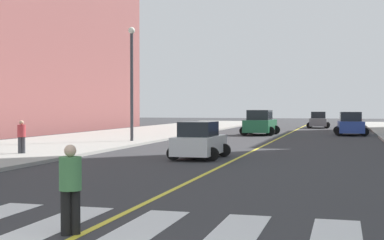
{
  "coord_description": "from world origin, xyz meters",
  "views": [
    {
      "loc": [
        4.6,
        -5.79,
        2.33
      ],
      "look_at": [
        -4.05,
        26.07,
        1.55
      ],
      "focal_mm": 52.21,
      "sensor_mm": 36.0,
      "label": 1
    }
  ],
  "objects_px": {
    "car_green_third": "(260,123)",
    "car_blue_fourth": "(351,124)",
    "car_red_second": "(352,122)",
    "street_lamp": "(132,74)",
    "car_white_fifth": "(199,141)",
    "car_gray_nearest": "(318,120)",
    "pedestrian_crossing": "(70,185)",
    "pedestrian_walking_west": "(22,135)"
  },
  "relations": [
    {
      "from": "car_green_third",
      "to": "pedestrian_walking_west",
      "type": "height_order",
      "value": "car_green_third"
    },
    {
      "from": "car_blue_fourth",
      "to": "street_lamp",
      "type": "xyz_separation_m",
      "value": [
        -13.72,
        -14.08,
        3.57
      ]
    },
    {
      "from": "car_red_second",
      "to": "car_green_third",
      "type": "bearing_deg",
      "value": 61.38
    },
    {
      "from": "car_blue_fourth",
      "to": "car_green_third",
      "type": "bearing_deg",
      "value": 8.79
    },
    {
      "from": "car_blue_fourth",
      "to": "pedestrian_crossing",
      "type": "distance_m",
      "value": 38.89
    },
    {
      "from": "car_green_third",
      "to": "car_gray_nearest",
      "type": "bearing_deg",
      "value": 78.69
    },
    {
      "from": "car_green_third",
      "to": "pedestrian_walking_west",
      "type": "distance_m",
      "value": 24.38
    },
    {
      "from": "car_white_fifth",
      "to": "street_lamp",
      "type": "distance_m",
      "value": 12.09
    },
    {
      "from": "pedestrian_walking_west",
      "to": "car_green_third",
      "type": "bearing_deg",
      "value": 36.54
    },
    {
      "from": "car_blue_fourth",
      "to": "pedestrian_walking_west",
      "type": "relative_size",
      "value": 2.83
    },
    {
      "from": "car_white_fifth",
      "to": "pedestrian_crossing",
      "type": "relative_size",
      "value": 2.29
    },
    {
      "from": "pedestrian_crossing",
      "to": "street_lamp",
      "type": "bearing_deg",
      "value": 72.56
    },
    {
      "from": "car_white_fifth",
      "to": "street_lamp",
      "type": "bearing_deg",
      "value": 127.94
    },
    {
      "from": "car_green_third",
      "to": "car_white_fifth",
      "type": "height_order",
      "value": "car_green_third"
    },
    {
      "from": "car_blue_fourth",
      "to": "car_white_fifth",
      "type": "bearing_deg",
      "value": 71.03
    },
    {
      "from": "car_red_second",
      "to": "street_lamp",
      "type": "xyz_separation_m",
      "value": [
        -14.02,
        -25.02,
        3.61
      ]
    },
    {
      "from": "car_gray_nearest",
      "to": "pedestrian_walking_west",
      "type": "height_order",
      "value": "car_gray_nearest"
    },
    {
      "from": "car_red_second",
      "to": "pedestrian_walking_west",
      "type": "relative_size",
      "value": 2.7
    },
    {
      "from": "car_white_fifth",
      "to": "pedestrian_crossing",
      "type": "height_order",
      "value": "car_white_fifth"
    },
    {
      "from": "car_blue_fourth",
      "to": "car_white_fifth",
      "type": "height_order",
      "value": "car_blue_fourth"
    },
    {
      "from": "car_gray_nearest",
      "to": "street_lamp",
      "type": "distance_m",
      "value": 31.79
    },
    {
      "from": "car_gray_nearest",
      "to": "car_blue_fourth",
      "type": "bearing_deg",
      "value": 100.87
    },
    {
      "from": "car_red_second",
      "to": "car_white_fifth",
      "type": "distance_m",
      "value": 35.0
    },
    {
      "from": "pedestrian_walking_west",
      "to": "street_lamp",
      "type": "relative_size",
      "value": 0.21
    },
    {
      "from": "car_blue_fourth",
      "to": "street_lamp",
      "type": "distance_m",
      "value": 19.98
    },
    {
      "from": "pedestrian_crossing",
      "to": "pedestrian_walking_west",
      "type": "relative_size",
      "value": 1.06
    },
    {
      "from": "car_white_fifth",
      "to": "street_lamp",
      "type": "relative_size",
      "value": 0.52
    },
    {
      "from": "street_lamp",
      "to": "car_green_third",
      "type": "bearing_deg",
      "value": 62.9
    },
    {
      "from": "car_red_second",
      "to": "car_blue_fourth",
      "type": "xyz_separation_m",
      "value": [
        -0.3,
        -10.93,
        0.04
      ]
    },
    {
      "from": "car_green_third",
      "to": "street_lamp",
      "type": "distance_m",
      "value": 14.6
    },
    {
      "from": "car_green_third",
      "to": "car_blue_fourth",
      "type": "distance_m",
      "value": 7.41
    },
    {
      "from": "pedestrian_walking_west",
      "to": "car_blue_fourth",
      "type": "bearing_deg",
      "value": 23.73
    },
    {
      "from": "car_red_second",
      "to": "pedestrian_crossing",
      "type": "height_order",
      "value": "car_red_second"
    },
    {
      "from": "car_red_second",
      "to": "car_white_fifth",
      "type": "xyz_separation_m",
      "value": [
        -7.15,
        -34.26,
        -0.08
      ]
    },
    {
      "from": "car_gray_nearest",
      "to": "pedestrian_crossing",
      "type": "distance_m",
      "value": 54.27
    },
    {
      "from": "street_lamp",
      "to": "car_red_second",
      "type": "bearing_deg",
      "value": 60.73
    },
    {
      "from": "car_green_third",
      "to": "car_blue_fourth",
      "type": "height_order",
      "value": "car_green_third"
    },
    {
      "from": "street_lamp",
      "to": "pedestrian_crossing",
      "type": "bearing_deg",
      "value": -71.1
    },
    {
      "from": "car_white_fifth",
      "to": "pedestrian_walking_west",
      "type": "distance_m",
      "value": 8.41
    },
    {
      "from": "pedestrian_crossing",
      "to": "car_blue_fourth",
      "type": "bearing_deg",
      "value": 45.74
    },
    {
      "from": "car_green_third",
      "to": "street_lamp",
      "type": "bearing_deg",
      "value": -115.25
    },
    {
      "from": "car_blue_fourth",
      "to": "pedestrian_walking_west",
      "type": "xyz_separation_m",
      "value": [
        -15.17,
        -24.53,
        0.11
      ]
    }
  ]
}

